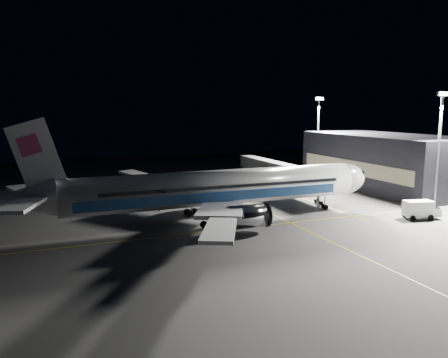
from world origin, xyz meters
name	(u,v)px	position (x,y,z in m)	size (l,w,h in m)	color
ground	(217,220)	(0.00, 0.00, 0.00)	(200.00, 200.00, 0.00)	#4C4C4F
guide_line_main	(272,214)	(10.00, 0.00, 0.01)	(0.25, 80.00, 0.01)	gold
guide_line_cross	(232,229)	(0.00, -6.00, 0.01)	(70.00, 0.25, 0.01)	gold
guide_line_side	(302,198)	(22.00, 10.00, 0.01)	(0.25, 40.00, 0.01)	gold
airliner	(211,189)	(-1.08, 0.00, 5.16)	(61.48, 54.22, 16.64)	silver
terminal	(384,161)	(45.98, 14.00, 6.00)	(18.12, 40.00, 12.00)	black
jet_bridge	(283,170)	(22.00, 18.06, 4.58)	(3.60, 34.40, 6.30)	#B2B2B7
floodlight_mast_north	(318,130)	(40.00, 31.99, 12.37)	(2.40, 0.68, 20.70)	#59595E
floodlight_mast_south	(439,139)	(40.00, -6.01, 12.37)	(2.40, 0.67, 20.70)	#59595E
service_truck	(421,209)	(31.12, -11.51, 1.59)	(6.18, 3.60, 2.97)	white
baggage_tug	(211,203)	(1.82, 7.99, 0.93)	(3.26, 2.88, 2.01)	black
safety_cone_a	(207,207)	(1.04, 8.07, 0.27)	(0.36, 0.36, 0.54)	#DE5309
safety_cone_b	(175,203)	(-3.25, 14.00, 0.26)	(0.34, 0.34, 0.51)	#DE5309
safety_cone_c	(160,209)	(-7.15, 9.63, 0.33)	(0.44, 0.44, 0.67)	#DE5309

